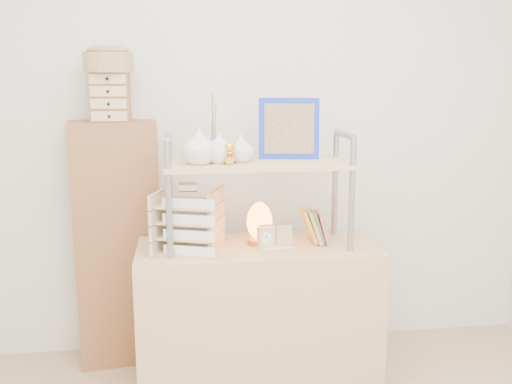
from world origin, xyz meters
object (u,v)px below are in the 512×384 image
at_px(letter_tray, 189,224).
at_px(salt_lamp, 259,223).
at_px(cabinet, 118,244).
at_px(desk, 258,316).

xyz_separation_m(letter_tray, salt_lamp, (0.36, 0.07, -0.02)).
relative_size(cabinet, salt_lamp, 6.27).
relative_size(desk, cabinet, 0.89).
xyz_separation_m(desk, salt_lamp, (0.01, 0.03, 0.48)).
height_order(desk, cabinet, cabinet).
distance_m(desk, salt_lamp, 0.49).
height_order(cabinet, letter_tray, cabinet).
bearing_deg(salt_lamp, cabinet, 155.49).
distance_m(cabinet, salt_lamp, 0.83).
bearing_deg(cabinet, desk, -34.15).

